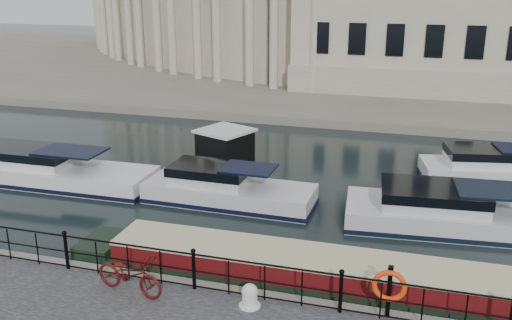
{
  "coord_description": "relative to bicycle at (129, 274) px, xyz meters",
  "views": [
    {
      "loc": [
        5.55,
        -15.01,
        8.73
      ],
      "look_at": [
        0.5,
        2.0,
        3.0
      ],
      "focal_mm": 40.0,
      "sensor_mm": 36.0,
      "label": 1
    }
  ],
  "objects": [
    {
      "name": "far_bank",
      "position": [
        1.58,
        41.93,
        -0.83
      ],
      "size": [
        120.0,
        42.0,
        0.55
      ],
      "primitive_type": "cube",
      "color": "#6B665B",
      "rests_on": "ground_plane"
    },
    {
      "name": "railing",
      "position": [
        1.58,
        0.68,
        0.1
      ],
      "size": [
        24.14,
        0.14,
        1.22
      ],
      "color": "black",
      "rests_on": "near_quay"
    },
    {
      "name": "narrowboat",
      "position": [
        4.46,
        2.33,
        -0.74
      ],
      "size": [
        14.77,
        2.09,
        1.54
      ],
      "rotation": [
        0.0,
        0.0,
        0.01
      ],
      "color": "black",
      "rests_on": "ground_plane"
    },
    {
      "name": "ground_plane",
      "position": [
        1.58,
        2.93,
        -1.1
      ],
      "size": [
        160.0,
        160.0,
        0.0
      ],
      "primitive_type": "plane",
      "color": "black",
      "rests_on": "ground"
    },
    {
      "name": "harbour_hut",
      "position": [
        -1.35,
        11.51,
        -0.15
      ],
      "size": [
        3.63,
        3.37,
        2.18
      ],
      "rotation": [
        0.0,
        0.0,
        -0.39
      ],
      "color": "#6B665B",
      "rests_on": "ground_plane"
    },
    {
      "name": "life_ring_post",
      "position": [
        6.76,
        0.76,
        0.33
      ],
      "size": [
        0.86,
        0.22,
        1.41
      ],
      "color": "black",
      "rests_on": "near_quay"
    },
    {
      "name": "mooring_bollard",
      "position": [
        3.3,
        0.27,
        -0.25
      ],
      "size": [
        0.57,
        0.57,
        0.64
      ],
      "color": "silver",
      "rests_on": "near_quay"
    },
    {
      "name": "bicycle",
      "position": [
        0.0,
        0.0,
        0.0
      ],
      "size": [
        2.2,
        1.11,
        1.1
      ],
      "primitive_type": "imported",
      "rotation": [
        0.0,
        0.0,
        1.38
      ],
      "color": "#4C0E0D",
      "rests_on": "near_quay"
    },
    {
      "name": "cabin_cruisers",
      "position": [
        1.94,
        9.31,
        -0.73
      ],
      "size": [
        27.28,
        9.38,
        1.99
      ],
      "color": "silver",
      "rests_on": "ground_plane"
    }
  ]
}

